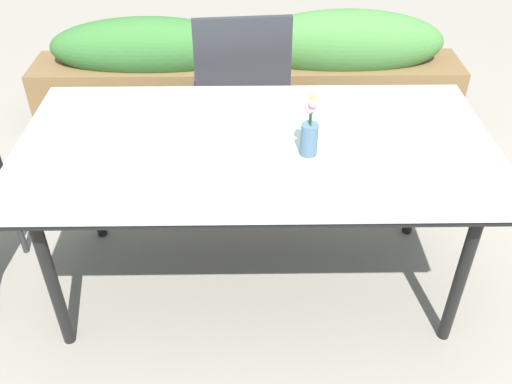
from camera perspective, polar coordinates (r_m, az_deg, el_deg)
The scene contains 5 objects.
ground_plane at distance 2.50m, azimuth 1.84°, elevation -10.42°, with size 12.00×12.00×0.00m, color gray.
dining_table at distance 2.12m, azimuth -0.00°, elevation 4.08°, with size 1.78×0.91×0.74m.
chair_far_side at distance 2.90m, azimuth -1.53°, elevation 10.59°, with size 0.52×0.52×0.97m.
flower_vase at distance 1.98m, azimuth 5.45°, elevation 6.13°, with size 0.06×0.06×0.24m.
planter_box at distance 3.54m, azimuth -0.67°, elevation 11.99°, with size 2.62×0.39×0.74m.
Camera 1 is at (-0.10, -1.69, 1.84)m, focal length 39.30 mm.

